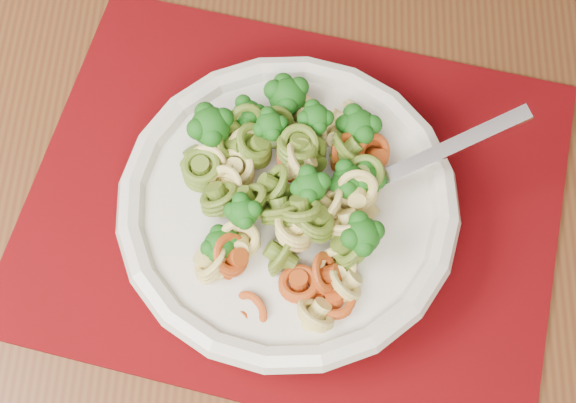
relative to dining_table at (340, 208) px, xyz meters
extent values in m
cube|color=#4F2F16|center=(0.00, 0.00, 0.08)|extent=(1.53, 1.17, 0.04)
cube|color=#540309|center=(-0.05, -0.03, 0.11)|extent=(0.49, 0.45, 0.00)
cylinder|color=beige|center=(-0.06, -0.05, 0.11)|extent=(0.10, 0.10, 0.01)
cylinder|color=beige|center=(-0.06, -0.05, 0.13)|extent=(0.23, 0.23, 0.03)
torus|color=beige|center=(-0.06, -0.05, 0.14)|extent=(0.25, 0.25, 0.02)
camera|label=1|loc=(-0.10, -0.27, 0.66)|focal=50.00mm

